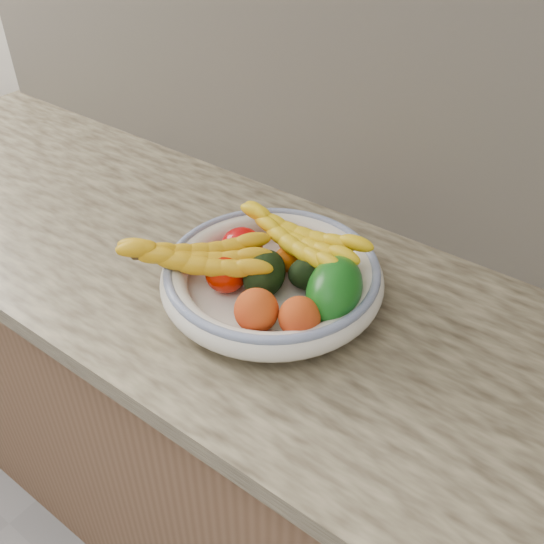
{
  "coord_description": "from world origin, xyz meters",
  "views": [
    {
      "loc": [
        0.49,
        1.0,
        1.61
      ],
      "look_at": [
        0.0,
        1.66,
        0.96
      ],
      "focal_mm": 40.0,
      "sensor_mm": 36.0,
      "label": 1
    }
  ],
  "objects_px": {
    "banana_bunch_front": "(196,261)",
    "banana_bunch_back": "(297,242)",
    "green_mango": "(334,289)",
    "fruit_bowl": "(272,277)"
  },
  "relations": [
    {
      "from": "banana_bunch_back",
      "to": "fruit_bowl",
      "type": "bearing_deg",
      "value": -90.01
    },
    {
      "from": "banana_bunch_front",
      "to": "banana_bunch_back",
      "type": "bearing_deg",
      "value": 12.4
    },
    {
      "from": "fruit_bowl",
      "to": "banana_bunch_back",
      "type": "bearing_deg",
      "value": 85.25
    },
    {
      "from": "green_mango",
      "to": "banana_bunch_front",
      "type": "xyz_separation_m",
      "value": [
        -0.23,
        -0.08,
        0.01
      ]
    },
    {
      "from": "green_mango",
      "to": "banana_bunch_back",
      "type": "relative_size",
      "value": 0.5
    },
    {
      "from": "banana_bunch_back",
      "to": "green_mango",
      "type": "bearing_deg",
      "value": -22.62
    },
    {
      "from": "green_mango",
      "to": "banana_bunch_back",
      "type": "distance_m",
      "value": 0.13
    },
    {
      "from": "banana_bunch_back",
      "to": "banana_bunch_front",
      "type": "bearing_deg",
      "value": -123.46
    },
    {
      "from": "green_mango",
      "to": "banana_bunch_back",
      "type": "height_order",
      "value": "green_mango"
    },
    {
      "from": "banana_bunch_front",
      "to": "fruit_bowl",
      "type": "bearing_deg",
      "value": -4.16
    }
  ]
}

